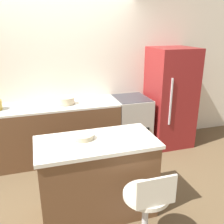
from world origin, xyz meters
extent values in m
plane|color=brown|center=(0.00, 0.00, 0.00)|extent=(14.00, 14.00, 0.00)
cube|color=silver|center=(0.00, 0.70, 1.30)|extent=(8.00, 0.06, 2.60)
cube|color=brown|center=(-0.35, 0.34, 0.44)|extent=(2.34, 0.65, 0.89)
cube|color=silver|center=(-0.35, 0.34, 0.90)|extent=(2.34, 0.65, 0.03)
cube|color=#9EA3A8|center=(-0.76, 0.34, 0.92)|extent=(0.44, 0.36, 0.01)
cube|color=brown|center=(0.15, -1.09, 0.44)|extent=(1.26, 0.62, 0.88)
cube|color=silver|center=(0.15, -1.09, 0.90)|extent=(1.31, 0.66, 0.04)
cube|color=#B7B2A8|center=(1.12, 0.34, 0.46)|extent=(0.57, 0.65, 0.92)
cube|color=black|center=(1.12, 0.01, 0.32)|extent=(0.40, 0.01, 0.32)
cube|color=#333338|center=(1.12, 0.34, 0.92)|extent=(0.55, 0.62, 0.01)
cube|color=maroon|center=(1.84, 0.31, 0.87)|extent=(0.73, 0.71, 1.74)
cube|color=silver|center=(1.64, -0.06, 0.91)|extent=(0.02, 0.02, 0.78)
cylinder|color=#B7B7BC|center=(0.45, -1.73, 0.30)|extent=(0.06, 0.06, 0.60)
cylinder|color=silver|center=(0.45, -1.73, 0.62)|extent=(0.43, 0.43, 0.04)
cube|color=silver|center=(0.45, -1.91, 0.78)|extent=(0.37, 0.02, 0.28)
cylinder|color=#C1B28E|center=(0.01, 0.32, 0.98)|extent=(0.26, 0.26, 0.11)
cylinder|color=#C1B28E|center=(0.02, -1.00, 0.94)|extent=(0.23, 0.23, 0.05)
camera|label=1|loc=(-0.41, -3.46, 2.09)|focal=40.00mm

